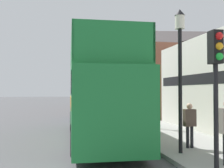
{
  "coord_description": "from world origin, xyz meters",
  "views": [
    {
      "loc": [
        2.13,
        -4.73,
        2.22
      ],
      "look_at": [
        4.72,
        8.16,
        2.55
      ],
      "focal_mm": 42.0,
      "sensor_mm": 36.0,
      "label": 1
    }
  ],
  "objects_px": {
    "tour_bus": "(98,97)",
    "pedestrian_second": "(190,121)",
    "lamp_post_second": "(121,67)",
    "lamp_post_nearest": "(180,54)",
    "parked_car_ahead_of_bus": "(89,111)",
    "traffic_signal": "(216,68)",
    "lamp_post_third": "(103,76)"
  },
  "relations": [
    {
      "from": "parked_car_ahead_of_bus",
      "to": "pedestrian_second",
      "type": "xyz_separation_m",
      "value": [
        2.42,
        -11.28,
        0.48
      ]
    },
    {
      "from": "parked_car_ahead_of_bus",
      "to": "lamp_post_second",
      "type": "xyz_separation_m",
      "value": [
        1.52,
        -4.39,
        3.05
      ]
    },
    {
      "from": "lamp_post_second",
      "to": "tour_bus",
      "type": "bearing_deg",
      "value": -117.93
    },
    {
      "from": "parked_car_ahead_of_bus",
      "to": "traffic_signal",
      "type": "height_order",
      "value": "traffic_signal"
    },
    {
      "from": "parked_car_ahead_of_bus",
      "to": "traffic_signal",
      "type": "xyz_separation_m",
      "value": [
        1.66,
        -14.13,
        2.15
      ]
    },
    {
      "from": "pedestrian_second",
      "to": "lamp_post_second",
      "type": "xyz_separation_m",
      "value": [
        -0.9,
        6.89,
        2.57
      ]
    },
    {
      "from": "traffic_signal",
      "to": "lamp_post_nearest",
      "type": "distance_m",
      "value": 2.3
    },
    {
      "from": "lamp_post_nearest",
      "to": "lamp_post_second",
      "type": "xyz_separation_m",
      "value": [
        -0.22,
        7.53,
        0.22
      ]
    },
    {
      "from": "tour_bus",
      "to": "parked_car_ahead_of_bus",
      "type": "height_order",
      "value": "tour_bus"
    },
    {
      "from": "tour_bus",
      "to": "traffic_signal",
      "type": "height_order",
      "value": "tour_bus"
    },
    {
      "from": "pedestrian_second",
      "to": "traffic_signal",
      "type": "bearing_deg",
      "value": -105.02
    },
    {
      "from": "traffic_signal",
      "to": "lamp_post_second",
      "type": "distance_m",
      "value": 9.78
    },
    {
      "from": "tour_bus",
      "to": "pedestrian_second",
      "type": "height_order",
      "value": "tour_bus"
    },
    {
      "from": "parked_car_ahead_of_bus",
      "to": "pedestrian_second",
      "type": "bearing_deg",
      "value": -75.09
    },
    {
      "from": "tour_bus",
      "to": "pedestrian_second",
      "type": "xyz_separation_m",
      "value": [
        2.92,
        -3.07,
        -0.8
      ]
    },
    {
      "from": "lamp_post_third",
      "to": "lamp_post_nearest",
      "type": "bearing_deg",
      "value": -89.49
    },
    {
      "from": "parked_car_ahead_of_bus",
      "to": "lamp_post_nearest",
      "type": "distance_m",
      "value": 12.38
    },
    {
      "from": "tour_bus",
      "to": "lamp_post_second",
      "type": "bearing_deg",
      "value": 64.21
    },
    {
      "from": "traffic_signal",
      "to": "lamp_post_nearest",
      "type": "bearing_deg",
      "value": 87.7
    },
    {
      "from": "tour_bus",
      "to": "lamp_post_nearest",
      "type": "xyz_separation_m",
      "value": [
        2.25,
        -3.71,
        1.55
      ]
    },
    {
      "from": "tour_bus",
      "to": "lamp_post_second",
      "type": "distance_m",
      "value": 4.67
    },
    {
      "from": "lamp_post_second",
      "to": "pedestrian_second",
      "type": "bearing_deg",
      "value": -82.56
    },
    {
      "from": "pedestrian_second",
      "to": "lamp_post_second",
      "type": "height_order",
      "value": "lamp_post_second"
    },
    {
      "from": "tour_bus",
      "to": "lamp_post_third",
      "type": "bearing_deg",
      "value": 81.58
    },
    {
      "from": "parked_car_ahead_of_bus",
      "to": "lamp_post_third",
      "type": "bearing_deg",
      "value": 65.67
    },
    {
      "from": "traffic_signal",
      "to": "parked_car_ahead_of_bus",
      "type": "bearing_deg",
      "value": 96.68
    },
    {
      "from": "lamp_post_nearest",
      "to": "lamp_post_third",
      "type": "xyz_separation_m",
      "value": [
        -0.13,
        15.07,
        0.09
      ]
    },
    {
      "from": "parked_car_ahead_of_bus",
      "to": "lamp_post_nearest",
      "type": "xyz_separation_m",
      "value": [
        1.74,
        -11.93,
        2.83
      ]
    },
    {
      "from": "lamp_post_second",
      "to": "lamp_post_third",
      "type": "bearing_deg",
      "value": 89.31
    },
    {
      "from": "lamp_post_third",
      "to": "lamp_post_second",
      "type": "bearing_deg",
      "value": -90.69
    },
    {
      "from": "tour_bus",
      "to": "traffic_signal",
      "type": "relative_size",
      "value": 2.68
    },
    {
      "from": "traffic_signal",
      "to": "lamp_post_third",
      "type": "height_order",
      "value": "lamp_post_third"
    }
  ]
}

